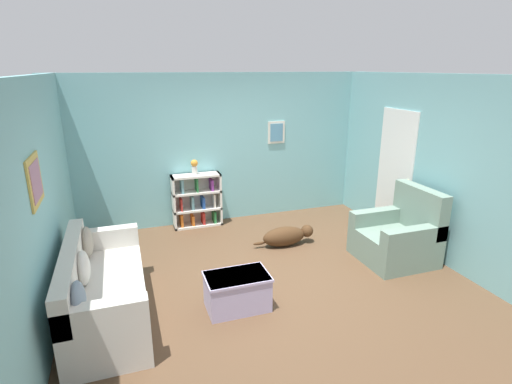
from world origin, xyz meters
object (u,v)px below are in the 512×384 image
object	(u,v)px
recliner_chair	(399,236)
couch	(102,292)
vase	(194,166)
coffee_table	(237,291)
bookshelf	(197,201)
dog	(286,236)

from	to	relation	value
recliner_chair	couch	bearing A→B (deg)	-177.63
recliner_chair	vase	bearing A→B (deg)	138.58
coffee_table	recliner_chair	bearing A→B (deg)	9.88
couch	bookshelf	xyz separation A→B (m)	(1.51, 2.40, 0.11)
bookshelf	recliner_chair	bearing A→B (deg)	-41.83
bookshelf	dog	distance (m)	1.76
dog	bookshelf	bearing A→B (deg)	131.88
couch	bookshelf	bearing A→B (deg)	57.85
coffee_table	dog	xyz separation A→B (m)	(1.21, 1.39, -0.07)
coffee_table	vase	size ratio (longest dim) A/B	2.79
recliner_chair	coffee_table	bearing A→B (deg)	-170.12
coffee_table	vase	bearing A→B (deg)	89.23
couch	dog	xyz separation A→B (m)	(2.67, 1.11, -0.18)
couch	bookshelf	world-z (taller)	bookshelf
bookshelf	coffee_table	bearing A→B (deg)	-91.09
bookshelf	couch	bearing A→B (deg)	-122.15
vase	recliner_chair	bearing A→B (deg)	-41.42
couch	coffee_table	distance (m)	1.49
bookshelf	dog	world-z (taller)	bookshelf
bookshelf	coffee_table	xyz separation A→B (m)	(-0.05, -2.68, -0.23)
couch	recliner_chair	distance (m)	4.01
recliner_chair	dog	size ratio (longest dim) A/B	1.07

